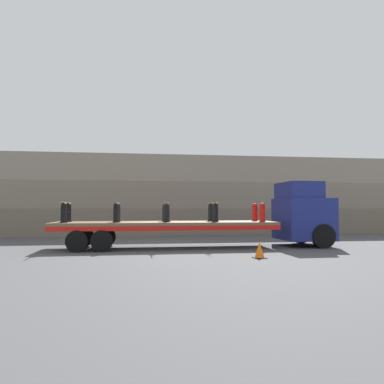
# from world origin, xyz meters

# --- Properties ---
(ground_plane) EXTENTS (120.00, 120.00, 0.00)m
(ground_plane) POSITION_xyz_m (0.00, 0.00, 0.00)
(ground_plane) COLOR #474749
(rock_cliff) EXTENTS (60.00, 3.30, 5.38)m
(rock_cliff) POSITION_xyz_m (0.00, 8.71, 2.69)
(rock_cliff) COLOR #706656
(rock_cliff) RESTS_ON ground_plane
(truck_cab) EXTENTS (2.27, 2.70, 3.06)m
(truck_cab) POSITION_xyz_m (6.71, 0.00, 1.54)
(truck_cab) COLOR navy
(truck_cab) RESTS_ON ground_plane
(flatbed_trailer) EXTENTS (10.02, 2.60, 1.19)m
(flatbed_trailer) POSITION_xyz_m (-0.69, 0.00, 0.97)
(flatbed_trailer) COLOR brown
(flatbed_trailer) RESTS_ON ground_plane
(fire_hydrant_black_near_0) EXTENTS (0.32, 0.54, 0.87)m
(fire_hydrant_black_near_0) POSITION_xyz_m (-4.41, -0.55, 1.61)
(fire_hydrant_black_near_0) COLOR black
(fire_hydrant_black_near_0) RESTS_ON flatbed_trailer
(fire_hydrant_black_far_0) EXTENTS (0.32, 0.54, 0.87)m
(fire_hydrant_black_far_0) POSITION_xyz_m (-4.41, 0.55, 1.61)
(fire_hydrant_black_far_0) COLOR black
(fire_hydrant_black_far_0) RESTS_ON flatbed_trailer
(fire_hydrant_black_near_1) EXTENTS (0.32, 0.54, 0.87)m
(fire_hydrant_black_near_1) POSITION_xyz_m (-2.20, -0.55, 1.61)
(fire_hydrant_black_near_1) COLOR black
(fire_hydrant_black_near_1) RESTS_ON flatbed_trailer
(fire_hydrant_black_far_1) EXTENTS (0.32, 0.54, 0.87)m
(fire_hydrant_black_far_1) POSITION_xyz_m (-2.20, 0.55, 1.61)
(fire_hydrant_black_far_1) COLOR black
(fire_hydrant_black_far_1) RESTS_ON flatbed_trailer
(fire_hydrant_black_near_2) EXTENTS (0.32, 0.54, 0.87)m
(fire_hydrant_black_near_2) POSITION_xyz_m (0.00, -0.55, 1.61)
(fire_hydrant_black_near_2) COLOR black
(fire_hydrant_black_near_2) RESTS_ON flatbed_trailer
(fire_hydrant_black_far_2) EXTENTS (0.32, 0.54, 0.87)m
(fire_hydrant_black_far_2) POSITION_xyz_m (0.00, 0.55, 1.61)
(fire_hydrant_black_far_2) COLOR black
(fire_hydrant_black_far_2) RESTS_ON flatbed_trailer
(fire_hydrant_black_near_3) EXTENTS (0.32, 0.54, 0.87)m
(fire_hydrant_black_near_3) POSITION_xyz_m (2.20, -0.55, 1.61)
(fire_hydrant_black_near_3) COLOR black
(fire_hydrant_black_near_3) RESTS_ON flatbed_trailer
(fire_hydrant_black_far_3) EXTENTS (0.32, 0.54, 0.87)m
(fire_hydrant_black_far_3) POSITION_xyz_m (2.20, 0.55, 1.61)
(fire_hydrant_black_far_3) COLOR black
(fire_hydrant_black_far_3) RESTS_ON flatbed_trailer
(fire_hydrant_red_near_4) EXTENTS (0.32, 0.54, 0.87)m
(fire_hydrant_red_near_4) POSITION_xyz_m (4.41, -0.55, 1.61)
(fire_hydrant_red_near_4) COLOR red
(fire_hydrant_red_near_4) RESTS_ON flatbed_trailer
(fire_hydrant_red_far_4) EXTENTS (0.32, 0.54, 0.87)m
(fire_hydrant_red_far_4) POSITION_xyz_m (4.41, 0.55, 1.61)
(fire_hydrant_red_far_4) COLOR red
(fire_hydrant_red_far_4) RESTS_ON flatbed_trailer
(cargo_strap_rear) EXTENTS (0.05, 2.70, 0.01)m
(cargo_strap_rear) POSITION_xyz_m (-4.41, 0.00, 2.07)
(cargo_strap_rear) COLOR yellow
(cargo_strap_rear) RESTS_ON fire_hydrant_black_near_0
(cargo_strap_middle) EXTENTS (0.05, 2.70, 0.01)m
(cargo_strap_middle) POSITION_xyz_m (0.00, 0.00, 2.07)
(cargo_strap_middle) COLOR yellow
(cargo_strap_middle) RESTS_ON fire_hydrant_black_near_2
(cargo_strap_front) EXTENTS (0.05, 2.70, 0.01)m
(cargo_strap_front) POSITION_xyz_m (2.20, 0.00, 2.07)
(cargo_strap_front) COLOR yellow
(cargo_strap_front) RESTS_ON fire_hydrant_black_near_3
(traffic_cone) EXTENTS (0.46, 0.46, 0.59)m
(traffic_cone) POSITION_xyz_m (3.12, -3.97, 0.29)
(traffic_cone) COLOR black
(traffic_cone) RESTS_ON ground_plane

